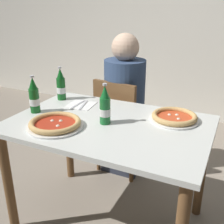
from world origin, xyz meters
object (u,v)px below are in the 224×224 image
object	(u,v)px
chair_behind_table	(121,121)
beer_bottle_center	(61,86)
dining_table_main	(109,139)
pizza_margherita_near	(174,117)
diner_seated	(124,109)
pizza_marinara_far	(55,124)
beer_bottle_right	(105,107)
napkin_with_cutlery	(81,105)
beer_bottle_left	(34,97)

from	to	relation	value
chair_behind_table	beer_bottle_center	bearing A→B (deg)	56.48
dining_table_main	pizza_margherita_near	distance (m)	0.43
diner_seated	beer_bottle_center	bearing A→B (deg)	-128.29
pizza_marinara_far	beer_bottle_center	xyz separation A→B (m)	(-0.26, 0.43, 0.08)
dining_table_main	pizza_marinara_far	bearing A→B (deg)	-142.41
dining_table_main	beer_bottle_right	size ratio (longest dim) A/B	4.86
chair_behind_table	beer_bottle_center	size ratio (longest dim) A/B	3.44
chair_behind_table	pizza_marinara_far	bearing A→B (deg)	92.74
chair_behind_table	pizza_margherita_near	world-z (taller)	chair_behind_table
diner_seated	napkin_with_cutlery	bearing A→B (deg)	-106.00
dining_table_main	beer_bottle_center	size ratio (longest dim) A/B	4.86
chair_behind_table	napkin_with_cutlery	size ratio (longest dim) A/B	4.30
dining_table_main	diner_seated	bearing A→B (deg)	104.71
pizza_marinara_far	napkin_with_cutlery	size ratio (longest dim) A/B	1.66
chair_behind_table	beer_bottle_center	distance (m)	0.62
pizza_margherita_near	napkin_with_cutlery	distance (m)	0.66
beer_bottle_left	pizza_margherita_near	bearing A→B (deg)	16.32
pizza_margherita_near	beer_bottle_right	xyz separation A→B (m)	(-0.36, -0.22, 0.08)
diner_seated	beer_bottle_right	size ratio (longest dim) A/B	4.89
beer_bottle_right	napkin_with_cutlery	size ratio (longest dim) A/B	1.25
pizza_margherita_near	chair_behind_table	bearing A→B (deg)	142.43
beer_bottle_left	beer_bottle_right	size ratio (longest dim) A/B	1.00
beer_bottle_right	diner_seated	bearing A→B (deg)	103.30
pizza_margherita_near	pizza_marinara_far	distance (m)	0.72
beer_bottle_left	beer_bottle_center	distance (m)	0.29
napkin_with_cutlery	diner_seated	bearing A→B (deg)	74.00
pizza_margherita_near	napkin_with_cutlery	world-z (taller)	pizza_margherita_near
diner_seated	beer_bottle_center	world-z (taller)	diner_seated
pizza_marinara_far	beer_bottle_center	size ratio (longest dim) A/B	1.33
dining_table_main	beer_bottle_center	distance (m)	0.60
chair_behind_table	beer_bottle_right	xyz separation A→B (m)	(0.17, -0.63, 0.37)
beer_bottle_center	beer_bottle_right	xyz separation A→B (m)	(0.49, -0.26, 0.00)
dining_table_main	napkin_with_cutlery	size ratio (longest dim) A/B	6.07
chair_behind_table	beer_bottle_center	xyz separation A→B (m)	(-0.32, -0.37, 0.37)
pizza_marinara_far	chair_behind_table	bearing A→B (deg)	85.21
napkin_with_cutlery	beer_bottle_right	bearing A→B (deg)	-35.06
chair_behind_table	diner_seated	xyz separation A→B (m)	(0.01, 0.05, 0.10)
dining_table_main	pizza_marinara_far	distance (m)	0.34
diner_seated	pizza_margherita_near	size ratio (longest dim) A/B	4.07
beer_bottle_left	napkin_with_cutlery	world-z (taller)	beer_bottle_left
pizza_margherita_near	beer_bottle_left	world-z (taller)	beer_bottle_left
dining_table_main	beer_bottle_left	distance (m)	0.56
diner_seated	napkin_with_cutlery	distance (m)	0.52
dining_table_main	beer_bottle_center	bearing A→B (deg)	154.72
pizza_marinara_far	beer_bottle_center	bearing A→B (deg)	120.71
diner_seated	pizza_margherita_near	xyz separation A→B (m)	(0.52, -0.46, 0.19)
beer_bottle_center	chair_behind_table	bearing A→B (deg)	48.96
diner_seated	beer_bottle_center	xyz separation A→B (m)	(-0.33, -0.42, 0.27)
dining_table_main	beer_bottle_left	bearing A→B (deg)	-174.22
diner_seated	beer_bottle_right	distance (m)	0.75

